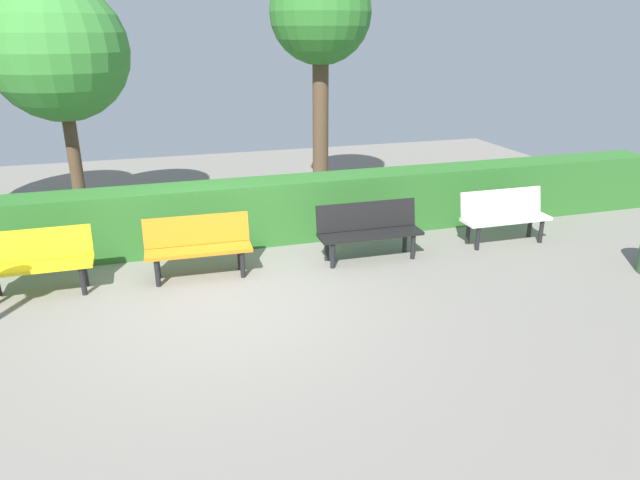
# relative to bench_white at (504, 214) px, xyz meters

# --- Properties ---
(ground_plane) EXTENTS (18.83, 18.83, 0.00)m
(ground_plane) POSITION_rel_bench_white_xyz_m (4.69, 0.89, -0.48)
(ground_plane) COLOR gray
(bench_white) EXTENTS (1.48, 0.48, 0.86)m
(bench_white) POSITION_rel_bench_white_xyz_m (0.00, 0.00, 0.00)
(bench_white) COLOR white
(bench_white) RESTS_ON ground_plane
(bench_black) EXTENTS (1.59, 0.48, 0.86)m
(bench_black) POSITION_rel_bench_white_xyz_m (2.38, 0.03, 0.00)
(bench_black) COLOR black
(bench_black) RESTS_ON ground_plane
(bench_orange) EXTENTS (1.48, 0.50, 0.86)m
(bench_orange) POSITION_rel_bench_white_xyz_m (4.92, -0.05, -0.00)
(bench_orange) COLOR orange
(bench_orange) RESTS_ON ground_plane
(bench_yellow) EXTENTS (1.38, 0.46, 0.86)m
(bench_yellow) POSITION_rel_bench_white_xyz_m (7.00, -0.08, -0.00)
(bench_yellow) COLOR yellow
(bench_yellow) RESTS_ON ground_plane
(hedge_row) EXTENTS (14.83, 0.69, 1.02)m
(hedge_row) POSITION_rel_bench_white_xyz_m (3.64, -1.19, 0.03)
(hedge_row) COLOR #2D6B28
(hedge_row) RESTS_ON ground_plane
(tree_near) EXTENTS (1.92, 1.92, 4.57)m
(tree_near) POSITION_rel_bench_white_xyz_m (2.14, -3.28, 3.05)
(tree_near) COLOR brown
(tree_near) RESTS_ON ground_plane
(tree_mid) EXTENTS (2.30, 2.30, 4.11)m
(tree_mid) POSITION_rel_bench_white_xyz_m (6.73, -3.14, 2.47)
(tree_mid) COLOR brown
(tree_mid) RESTS_ON ground_plane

